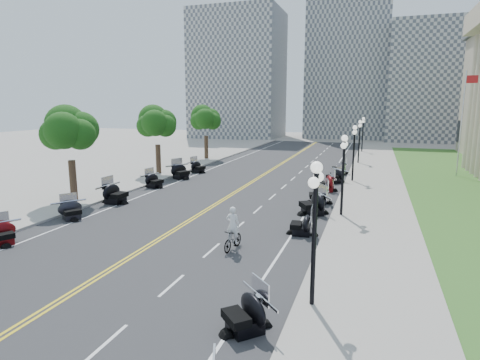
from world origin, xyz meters
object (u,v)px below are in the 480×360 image
(motorcycle_n_3, at_px, (245,312))
(bicycle, at_px, (233,239))
(flagpole, at_px, (461,125))
(cyclist_rider, at_px, (233,211))

(motorcycle_n_3, distance_m, bicycle, 7.07)
(motorcycle_n_3, bearing_deg, flagpole, 116.05)
(cyclist_rider, bearing_deg, bicycle, -0.00)
(motorcycle_n_3, relative_size, bicycle, 1.08)
(flagpole, bearing_deg, bicycle, -118.44)
(motorcycle_n_3, height_order, cyclist_rider, cyclist_rider)
(flagpole, distance_m, cyclist_rider, 29.26)
(flagpole, xyz_separation_m, cyclist_rider, (-13.86, -25.59, -3.05))
(bicycle, bearing_deg, motorcycle_n_3, -59.62)
(bicycle, distance_m, cyclist_rider, 1.42)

